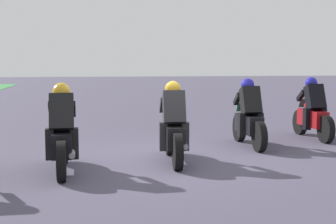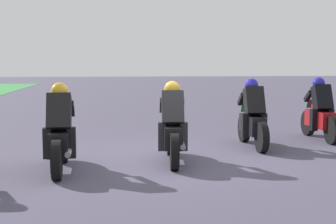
{
  "view_description": "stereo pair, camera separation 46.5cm",
  "coord_description": "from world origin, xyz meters",
  "views": [
    {
      "loc": [
        -8.91,
        1.66,
        1.83
      ],
      "look_at": [
        0.1,
        0.0,
        0.9
      ],
      "focal_mm": 50.93,
      "sensor_mm": 36.0,
      "label": 1
    },
    {
      "loc": [
        -8.98,
        1.2,
        1.83
      ],
      "look_at": [
        0.1,
        0.0,
        0.9
      ],
      "focal_mm": 50.93,
      "sensor_mm": 36.0,
      "label": 2
    }
  ],
  "objects": [
    {
      "name": "ground_plane",
      "position": [
        0.0,
        0.0,
        0.0
      ],
      "size": [
        120.0,
        120.0,
        0.0
      ],
      "primitive_type": "plane",
      "color": "#484356"
    },
    {
      "name": "rider_lane_c",
      "position": [
        -0.3,
        -0.03,
        0.62
      ],
      "size": [
        2.04,
        0.56,
        1.51
      ],
      "rotation": [
        0.0,
        0.0,
        -0.09
      ],
      "color": "black",
      "rests_on": "ground_plane"
    },
    {
      "name": "rider_lane_a",
      "position": [
        1.84,
        -3.92,
        0.62
      ],
      "size": [
        2.04,
        0.54,
        1.51
      ],
      "rotation": [
        0.0,
        0.0,
        -0.03
      ],
      "color": "black",
      "rests_on": "ground_plane"
    },
    {
      "name": "rider_lane_d",
      "position": [
        -0.75,
        1.98,
        0.62
      ],
      "size": [
        2.04,
        0.54,
        1.51
      ],
      "rotation": [
        0.0,
        0.0,
        0.01
      ],
      "color": "black",
      "rests_on": "ground_plane"
    },
    {
      "name": "rider_lane_b",
      "position": [
        1.07,
        -2.0,
        0.62
      ],
      "size": [
        2.04,
        0.54,
        1.51
      ],
      "rotation": [
        0.0,
        0.0,
        -0.03
      ],
      "color": "black",
      "rests_on": "ground_plane"
    }
  ]
}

